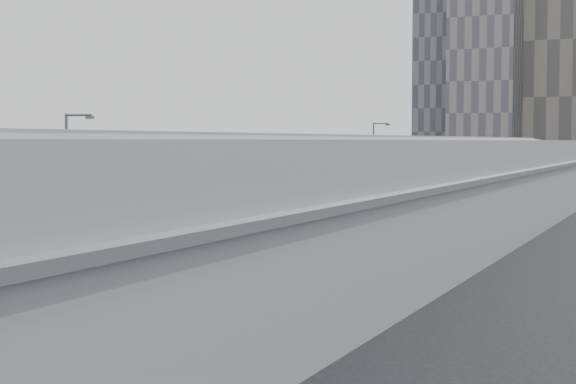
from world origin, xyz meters
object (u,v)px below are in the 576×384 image
Objects in this scene: shipping_container at (410,181)px; street_lamp_far at (375,155)px; suv at (446,180)px; bus_3 at (225,224)px; bus_6 at (413,188)px; bus_4 at (314,206)px; bus_5 at (365,196)px; street_lamp_near at (70,173)px; bus_2 at (82,249)px.

street_lamp_far is at bearing -91.82° from shipping_container.
bus_3 is at bearing -63.69° from suv.
bus_6 is (-0.60, 42.76, 0.14)m from bus_3.
bus_6 reaches higher than shipping_container.
bus_6 reaches higher than bus_4.
street_lamp_near is at bearing -101.27° from bus_5.
shipping_container is 1.04× the size of suv.
street_lamp_far is at bearing 104.94° from bus_5.
street_lamp_far reaches higher than bus_6.
bus_5 is 1.63× the size of street_lamp_near.
bus_2 is 10.05m from street_lamp_near.
shipping_container is (-7.41, 50.56, -0.26)m from bus_4.
bus_4 is (-0.45, 15.35, 0.11)m from bus_3.
bus_4 is 2.23× the size of shipping_container.
bus_6 reaches higher than bus_2.
bus_5 is at bearing 88.92° from bus_4.
bus_3 is 47.54m from street_lamp_far.
street_lamp_far is (0.42, 53.61, 0.23)m from street_lamp_near.
bus_5 is 1.55× the size of street_lamp_far.
street_lamp_near is (-6.31, 7.09, 3.31)m from bus_2.
bus_5 is (-0.30, 41.67, 0.13)m from bus_2.
suv is at bearing 91.68° from bus_3.
bus_2 is 56.47m from bus_6.
bus_3 is 83.23m from suv.
street_lamp_near is at bearing -138.82° from bus_3.
bus_4 is 12.61m from bus_5.
suv is (-1.02, 35.92, -4.26)m from street_lamp_far.
street_lamp_far is at bearing -67.11° from suv.
bus_2 is 61.09m from street_lamp_far.
bus_5 is 20.12m from street_lamp_far.
street_lamp_near is 72.62m from shipping_container.
bus_5 is at bearing -90.07° from bus_6.
bus_4 reaches higher than bus_5.
street_lamp_far is 1.42× the size of shipping_container.
bus_2 is at bearing -48.33° from street_lamp_near.
street_lamp_far reaches higher than bus_2.
bus_5 is at bearing -73.65° from street_lamp_far.
street_lamp_near is at bearing 135.67° from bus_2.
bus_2 is 0.93× the size of bus_5.
bus_4 reaches higher than bus_2.
shipping_container is (-1.13, 72.53, -3.44)m from street_lamp_near.
street_lamp_near is (-6.01, -34.58, 3.18)m from bus_5.
bus_4 is at bearing -89.28° from bus_6.
bus_6 is at bearing 94.19° from bus_2.
bus_6 is 2.33× the size of suv.
bus_2 is 13.72m from bus_3.
suv is (-6.91, 96.61, -0.71)m from bus_2.
bus_2 is 0.98× the size of bus_3.
bus_3 is 1.54× the size of street_lamp_near.
bus_6 reaches higher than suv.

